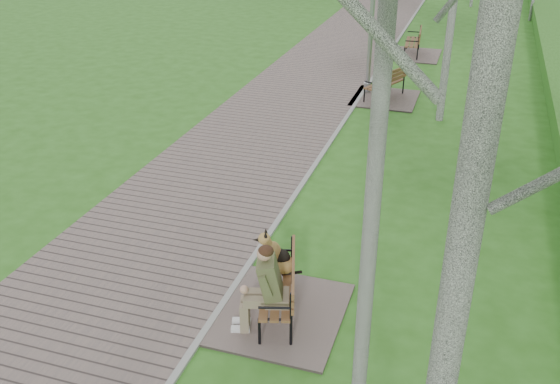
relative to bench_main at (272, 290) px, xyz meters
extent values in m
cube|color=#72615C|center=(-2.52, 17.34, -0.42)|extent=(3.50, 67.00, 0.04)
cube|color=#999993|center=(-0.77, 17.34, -0.42)|extent=(0.10, 67.00, 0.05)
cube|color=#72615C|center=(0.09, 0.05, -0.42)|extent=(1.81, 2.01, 0.04)
cube|color=brown|center=(0.04, 0.05, 0.01)|extent=(0.86, 1.57, 0.04)
cube|color=brown|center=(0.27, 0.11, 0.28)|extent=(0.46, 1.45, 0.33)
cube|color=#72615C|center=(-0.07, 10.25, -0.42)|extent=(1.77, 1.97, 0.04)
cube|color=brown|center=(-0.12, 10.25, 0.00)|extent=(0.99, 1.53, 0.04)
cube|color=brown|center=(0.09, 10.16, 0.27)|extent=(0.62, 1.37, 0.32)
cube|color=#72615C|center=(0.05, 15.38, -0.42)|extent=(1.87, 2.08, 0.04)
cube|color=brown|center=(0.00, 15.38, 0.03)|extent=(0.59, 1.59, 0.04)
cube|color=brown|center=(0.25, 15.40, 0.31)|extent=(0.16, 1.56, 0.34)
cylinder|color=#95989D|center=(-0.67, 10.66, -0.29)|extent=(0.20, 0.20, 0.31)
cylinder|color=#95989D|center=(-0.67, 10.66, 2.11)|extent=(0.12, 0.12, 5.10)
cylinder|color=silver|center=(2.38, -4.60, 3.28)|extent=(0.17, 0.17, 7.44)
cylinder|color=silver|center=(1.56, -1.55, 4.06)|extent=(0.20, 0.20, 9.01)
camera|label=1|loc=(2.34, -6.84, 5.24)|focal=40.00mm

